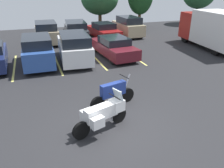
{
  "coord_description": "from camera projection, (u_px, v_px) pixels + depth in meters",
  "views": [
    {
      "loc": [
        -2.35,
        -6.47,
        4.65
      ],
      "look_at": [
        0.48,
        1.53,
        0.96
      ],
      "focal_mm": 36.39,
      "sensor_mm": 36.0,
      "label": 1
    }
  ],
  "objects": [
    {
      "name": "car_far_champagne",
      "position": [
        128.0,
        26.0,
        22.42
      ],
      "size": [
        1.82,
        4.37,
        1.88
      ],
      "color": "#C1B289",
      "rests_on": "ground"
    },
    {
      "name": "car_far_red",
      "position": [
        103.0,
        31.0,
        21.57
      ],
      "size": [
        2.23,
        4.92,
        1.45
      ],
      "color": "maroon",
      "rests_on": "ground"
    },
    {
      "name": "parking_stripes",
      "position": [
        36.0,
        64.0,
        14.51
      ],
      "size": [
        13.25,
        5.14,
        0.01
      ],
      "color": "#EAE066",
      "rests_on": "ground"
    },
    {
      "name": "car_blue",
      "position": [
        38.0,
        51.0,
        14.08
      ],
      "size": [
        1.82,
        4.36,
        1.84
      ],
      "color": "#2D519E",
      "rests_on": "ground"
    },
    {
      "name": "box_truck",
      "position": [
        215.0,
        29.0,
        17.76
      ],
      "size": [
        3.01,
        6.63,
        2.87
      ],
      "color": "#A51E19",
      "rests_on": "ground"
    },
    {
      "name": "car_maroon",
      "position": [
        114.0,
        47.0,
        15.96
      ],
      "size": [
        2.15,
        4.9,
        1.39
      ],
      "color": "maroon",
      "rests_on": "ground"
    },
    {
      "name": "motorcycle_touring",
      "position": [
        103.0,
        114.0,
        7.75
      ],
      "size": [
        2.13,
        1.1,
        1.36
      ],
      "color": "black",
      "rests_on": "ground"
    },
    {
      "name": "ground",
      "position": [
        114.0,
        127.0,
        8.19
      ],
      "size": [
        44.0,
        44.0,
        0.1
      ],
      "primitive_type": "cube",
      "color": "#262628"
    },
    {
      "name": "car_far_charcoal",
      "position": [
        76.0,
        31.0,
        20.68
      ],
      "size": [
        2.26,
        4.9,
        1.72
      ],
      "color": "#38383D",
      "rests_on": "ground"
    },
    {
      "name": "car_white",
      "position": [
        74.0,
        47.0,
        14.84
      ],
      "size": [
        2.18,
        4.9,
        1.88
      ],
      "color": "white",
      "rests_on": "ground"
    },
    {
      "name": "car_far_tan",
      "position": [
        46.0,
        32.0,
        19.65
      ],
      "size": [
        1.95,
        4.6,
        1.83
      ],
      "color": "tan",
      "rests_on": "ground"
    },
    {
      "name": "motorcycle_second",
      "position": [
        113.0,
        93.0,
        9.28
      ],
      "size": [
        2.07,
        0.77,
        1.27
      ],
      "color": "black",
      "rests_on": "ground"
    }
  ]
}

